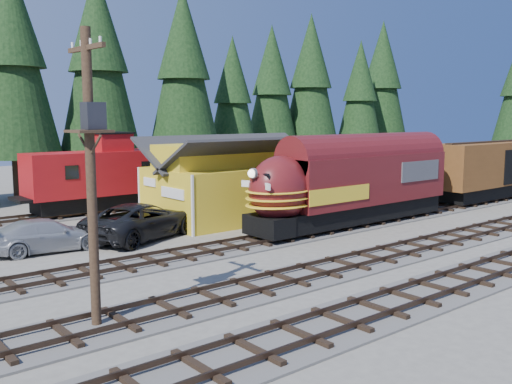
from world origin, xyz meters
TOP-DOWN VIEW (x-y plane):
  - ground at (0.00, 0.00)m, footprint 120.00×120.00m
  - track_siding at (10.00, 4.00)m, footprint 68.00×3.20m
  - track_main_south at (10.00, -2.00)m, footprint 68.00×3.20m
  - track_spur at (-10.00, 18.00)m, footprint 32.00×3.20m
  - depot at (-0.00, 10.50)m, footprint 12.80×7.00m
  - conifer_backdrop at (5.45, 24.99)m, footprint 78.71×20.72m
  - locomotive at (2.55, 4.00)m, footprint 15.26×3.03m
  - boxcar at (19.38, 4.00)m, footprint 13.35×2.86m
  - caboose at (-6.55, 18.00)m, footprint 9.64×2.79m
  - utility_pole at (-15.65, -1.75)m, footprint 1.16×2.24m
  - pickup_truck_a at (-8.34, 8.92)m, footprint 7.66×5.51m
  - pickup_truck_b at (-13.31, 9.21)m, footprint 5.66×2.70m

SIDE VIEW (x-z plane):
  - ground at x=0.00m, z-range 0.00..0.00m
  - track_siding at x=10.00m, z-range -0.11..0.22m
  - track_main_south at x=10.00m, z-range -0.11..0.22m
  - track_spur at x=-10.00m, z-range -0.11..0.22m
  - pickup_truck_b at x=-13.31m, z-range 0.00..1.59m
  - pickup_truck_a at x=-8.34m, z-range 0.00..1.94m
  - locomotive at x=2.55m, z-range 0.37..4.52m
  - caboose at x=-6.55m, z-range -0.01..5.00m
  - boxcar at x=19.38m, z-range 0.44..4.64m
  - depot at x=0.00m, z-range 0.31..5.61m
  - utility_pole at x=-15.65m, z-range 0.65..9.80m
  - conifer_backdrop at x=5.45m, z-range 1.70..18.38m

